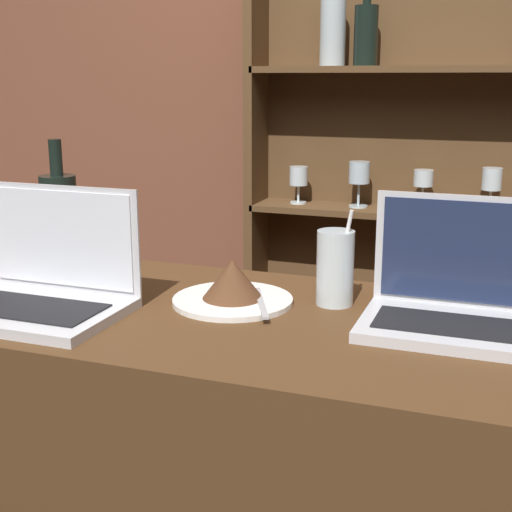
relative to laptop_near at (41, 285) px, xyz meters
The scene contains 7 objects.
back_wall 1.44m from the laptop_near, 72.80° to the left, with size 7.00×0.06×2.70m.
back_shelf 1.36m from the laptop_near, 68.26° to the left, with size 1.12×0.18×1.75m.
laptop_near is the anchor object (origin of this frame).
laptop_far 0.73m from the laptop_near, 12.43° to the left, with size 0.33×0.20×0.21m.
cake_plate 0.34m from the laptop_near, 26.37° to the left, with size 0.22×0.22×0.08m.
water_glass 0.52m from the laptop_near, 23.61° to the left, with size 0.07×0.07×0.18m.
wine_bottle_dark 0.31m from the laptop_near, 118.43° to the left, with size 0.08×0.08×0.28m.
Camera 1 is at (0.36, -0.83, 1.38)m, focal length 50.00 mm.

